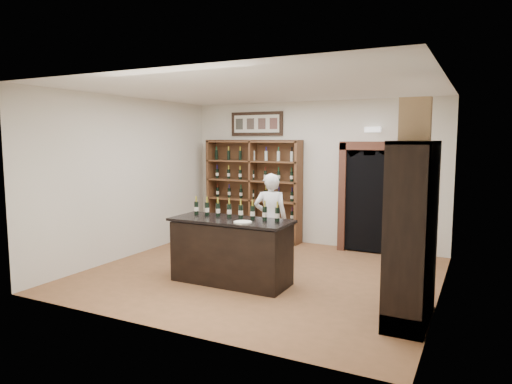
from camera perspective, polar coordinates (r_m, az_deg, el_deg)
floor at (r=7.66m, az=0.50°, el=-10.20°), size 5.50×5.50×0.00m
ceiling at (r=7.37m, az=0.52°, el=12.72°), size 5.50×5.50×0.00m
wall_back at (r=9.66m, az=7.08°, el=2.33°), size 5.50×0.04×3.00m
wall_left at (r=8.92m, az=-15.54°, el=1.78°), size 0.04×5.00×3.00m
wall_right at (r=6.63m, az=22.34°, el=-0.09°), size 0.04×5.00×3.00m
wine_shelf at (r=10.06m, az=-0.26°, el=0.26°), size 2.20×0.38×2.20m
framed_picture at (r=10.13m, az=0.09°, el=8.52°), size 1.25×0.04×0.52m
arched_doorway at (r=9.19m, az=14.04°, el=-0.31°), size 1.17×0.35×2.17m
emergency_light at (r=9.22m, az=14.39°, el=7.56°), size 0.30×0.10×0.10m
tasting_counter at (r=7.11m, az=-3.12°, el=-7.42°), size 1.88×0.78×1.00m
counter_bottle_0 at (r=7.47m, az=-7.47°, el=-1.98°), size 0.07×0.07×0.30m
counter_bottle_1 at (r=7.35m, az=-6.15°, el=-2.09°), size 0.07×0.07×0.30m
counter_bottle_2 at (r=7.25m, az=-4.78°, el=-2.21°), size 0.07×0.07×0.30m
counter_bottle_3 at (r=7.14m, az=-3.37°, el=-2.33°), size 0.07×0.07×0.30m
counter_bottle_4 at (r=7.04m, az=-1.92°, el=-2.45°), size 0.07×0.07×0.30m
counter_bottle_5 at (r=6.95m, az=-0.43°, el=-2.57°), size 0.07×0.07×0.30m
counter_bottle_6 at (r=6.86m, az=1.10°, el=-2.70°), size 0.07×0.07×0.30m
counter_bottle_7 at (r=6.77m, az=2.67°, el=-2.82°), size 0.07×0.07×0.30m
side_cabinet at (r=5.91m, az=19.12°, el=-8.11°), size 0.48×1.20×2.20m
shopkeeper at (r=8.14m, az=1.83°, el=-3.34°), size 0.70×0.60×1.62m
plate at (r=6.67m, az=-1.67°, el=-3.80°), size 0.27×0.27×0.02m
wine_crate at (r=5.76m, az=19.27°, el=8.60°), size 0.36×0.15×0.51m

